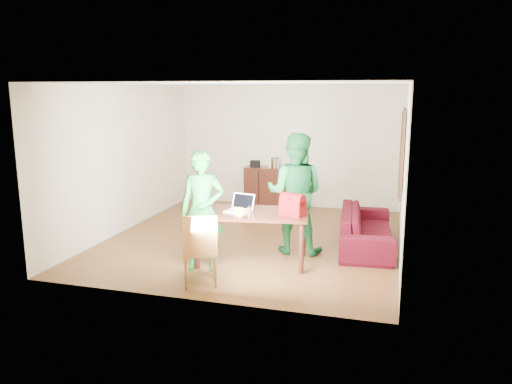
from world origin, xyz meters
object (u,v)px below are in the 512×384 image
(laptop, at_px, (238,209))
(red_bag, at_px, (293,207))
(chair, at_px, (200,264))
(person_near, at_px, (202,211))
(sofa, at_px, (366,228))
(person_far, at_px, (295,193))
(table, at_px, (252,218))
(bottle, at_px, (249,212))

(laptop, distance_m, red_bag, 0.84)
(laptop, xyz_separation_m, red_bag, (0.83, 0.03, 0.08))
(chair, relative_size, person_near, 0.57)
(person_near, relative_size, laptop, 4.27)
(chair, relative_size, laptop, 2.43)
(red_bag, bearing_deg, sofa, 73.54)
(person_far, distance_m, laptop, 1.05)
(red_bag, bearing_deg, table, -162.51)
(red_bag, bearing_deg, person_near, -139.44)
(person_near, xyz_separation_m, bottle, (0.66, 0.17, -0.01))
(person_near, relative_size, sofa, 0.82)
(table, xyz_separation_m, bottle, (0.04, -0.31, 0.18))
(person_far, xyz_separation_m, bottle, (-0.47, -0.99, -0.10))
(table, distance_m, chair, 1.21)
(person_far, bearing_deg, chair, 62.77)
(person_near, distance_m, person_far, 1.63)
(sofa, bearing_deg, red_bag, 138.17)
(person_near, height_order, person_far, person_far)
(bottle, distance_m, sofa, 2.31)
(chair, bearing_deg, red_bag, 19.63)
(table, distance_m, person_far, 0.90)
(chair, xyz_separation_m, sofa, (2.06, 2.34, 0.02))
(table, bearing_deg, sofa, 29.73)
(person_far, height_order, sofa, person_far)
(table, distance_m, laptop, 0.26)
(bottle, relative_size, sofa, 0.08)
(table, height_order, person_far, person_far)
(laptop, bearing_deg, person_far, 58.10)
(person_near, height_order, bottle, person_near)
(table, distance_m, bottle, 0.36)
(bottle, bearing_deg, red_bag, 25.03)
(chair, relative_size, red_bag, 2.84)
(table, relative_size, person_far, 0.93)
(table, height_order, laptop, laptop)
(sofa, bearing_deg, person_near, 123.56)
(person_far, relative_size, bottle, 11.86)
(red_bag, bearing_deg, chair, -114.93)
(laptop, distance_m, sofa, 2.33)
(chair, bearing_deg, bottle, 33.39)
(laptop, bearing_deg, chair, -90.71)
(person_far, distance_m, sofa, 1.42)
(table, height_order, sofa, table)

